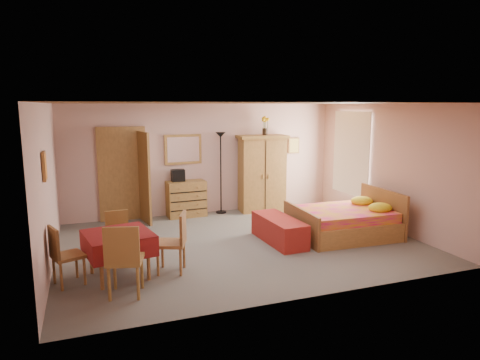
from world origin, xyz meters
name	(u,v)px	position (x,y,z in m)	size (l,w,h in m)	color
floor	(240,243)	(0.00, 0.00, 0.00)	(6.50, 6.50, 0.00)	#69645C
ceiling	(240,103)	(0.00, 0.00, 2.60)	(6.50, 6.50, 0.00)	brown
wall_back	(204,159)	(0.00, 2.50, 1.30)	(6.50, 0.10, 2.60)	tan
wall_front	(307,204)	(0.00, -2.50, 1.30)	(6.50, 0.10, 2.60)	tan
wall_left	(47,186)	(-3.25, 0.00, 1.30)	(0.10, 5.00, 2.60)	tan
wall_right	(386,166)	(3.25, 0.00, 1.30)	(0.10, 5.00, 2.60)	tan
doorway	(123,175)	(-1.90, 2.47, 1.02)	(1.06, 0.12, 2.15)	#9E6B35
window	(351,153)	(3.21, 1.20, 1.45)	(0.08, 1.40, 1.95)	white
picture_left	(44,166)	(-3.22, -0.60, 1.70)	(0.04, 0.32, 0.42)	orange
picture_back	(294,145)	(2.35, 2.47, 1.55)	(0.30, 0.04, 0.40)	#D8BF59
chest_of_drawers	(186,199)	(-0.51, 2.28, 0.42)	(0.88, 0.44, 0.83)	olive
wall_mirror	(183,149)	(-0.51, 2.49, 1.55)	(0.88, 0.05, 0.69)	white
stereo	(178,175)	(-0.68, 2.32, 0.97)	(0.29, 0.22, 0.27)	black
floor_lamp	(221,173)	(0.35, 2.32, 0.97)	(0.25, 0.25, 1.94)	black
wardrobe	(262,174)	(1.35, 2.17, 0.93)	(1.18, 0.61, 1.85)	olive
sunflower_vase	(265,126)	(1.43, 2.21, 2.08)	(0.18, 0.18, 0.45)	yellow
bed	(343,214)	(2.06, -0.27, 0.45)	(1.92, 1.51, 0.89)	#D7156F
bench	(279,230)	(0.71, -0.19, 0.23)	(0.52, 1.41, 0.47)	maroon
dining_table	(119,255)	(-2.27, -0.88, 0.34)	(0.94, 0.94, 0.69)	maroon
chair_south	(125,259)	(-2.23, -1.56, 0.51)	(0.46, 0.46, 1.02)	#A37437
chair_north	(119,237)	(-2.22, -0.20, 0.41)	(0.38, 0.38, 0.83)	#986133
chair_west	(68,255)	(-2.97, -0.92, 0.44)	(0.40, 0.40, 0.88)	#A06836
chair_east	(171,243)	(-1.49, -0.95, 0.47)	(0.43, 0.43, 0.94)	#A46837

